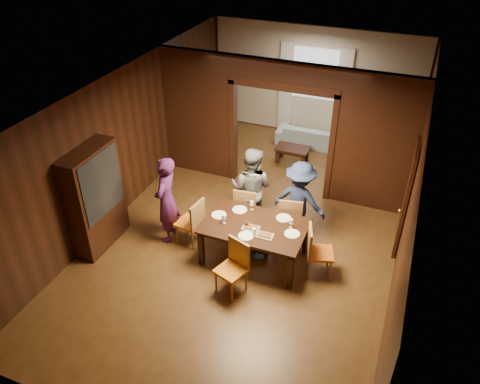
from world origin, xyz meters
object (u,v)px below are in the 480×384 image
at_px(dining_table, 254,242).
at_px(chair_near, 231,269).
at_px(person_grey, 251,189).
at_px(sofa, 312,136).
at_px(chair_left, 189,221).
at_px(chair_far_l, 247,207).
at_px(coffee_table, 292,155).
at_px(person_navy, 299,200).
at_px(hutch, 96,199).
at_px(chair_far_r, 290,216).
at_px(person_purple, 167,200).
at_px(chair_right, 320,252).

xyz_separation_m(dining_table, chair_near, (-0.07, -0.92, 0.10)).
relative_size(person_grey, sofa, 0.95).
distance_m(chair_left, chair_far_l, 1.19).
relative_size(coffee_table, chair_far_l, 0.82).
height_order(coffee_table, chair_near, chair_near).
distance_m(person_navy, hutch, 3.75).
distance_m(sofa, chair_near, 5.64).
relative_size(person_grey, chair_far_r, 1.78).
xyz_separation_m(dining_table, chair_far_r, (0.43, 0.84, 0.10)).
bearing_deg(coffee_table, person_purple, -110.56).
bearing_deg(person_grey, chair_far_r, 173.14).
xyz_separation_m(person_navy, chair_left, (-1.83, -0.99, -0.31)).
distance_m(dining_table, chair_left, 1.30).
distance_m(person_purple, dining_table, 1.80).
distance_m(person_purple, sofa, 5.05).
xyz_separation_m(person_purple, chair_left, (0.44, 0.02, -0.39)).
bearing_deg(chair_left, dining_table, 98.23).
xyz_separation_m(person_purple, hutch, (-1.11, -0.60, 0.13)).
distance_m(chair_left, chair_far_r, 1.92).
bearing_deg(dining_table, sofa, 91.55).
relative_size(sofa, chair_right, 1.87).
distance_m(dining_table, coffee_table, 3.68).
distance_m(sofa, dining_table, 4.73).
distance_m(person_grey, coffee_table, 2.81).
bearing_deg(chair_far_r, dining_table, 52.02).
relative_size(person_purple, chair_left, 1.80).
height_order(chair_far_l, chair_far_r, same).
distance_m(person_grey, chair_far_r, 0.92).
bearing_deg(chair_far_l, person_purple, 27.67).
height_order(person_navy, chair_near, person_navy).
distance_m(coffee_table, hutch, 5.02).
bearing_deg(chair_near, chair_right, 57.13).
bearing_deg(chair_near, person_purple, 171.43).
bearing_deg(person_grey, sofa, -95.33).
bearing_deg(coffee_table, sofa, 78.42).
distance_m(chair_right, chair_far_r, 1.10).
bearing_deg(coffee_table, person_navy, -71.65).
relative_size(dining_table, chair_near, 1.87).
bearing_deg(sofa, chair_left, 75.34).
xyz_separation_m(person_grey, person_navy, (0.95, 0.06, -0.07)).
xyz_separation_m(chair_far_l, chair_far_r, (0.88, 0.01, 0.00)).
relative_size(chair_right, chair_near, 1.00).
distance_m(sofa, chair_far_l, 3.91).
bearing_deg(chair_right, person_purple, 74.33).
distance_m(chair_left, hutch, 1.75).
xyz_separation_m(person_purple, chair_right, (2.92, 0.08, -0.39)).
bearing_deg(chair_far_l, sofa, -101.03).
height_order(person_navy, chair_far_l, person_navy).
bearing_deg(chair_far_r, person_purple, 10.78).
distance_m(person_grey, sofa, 3.86).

